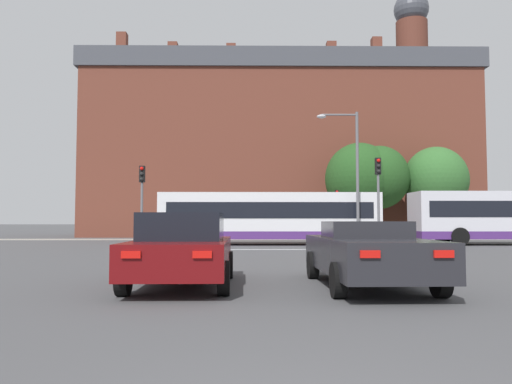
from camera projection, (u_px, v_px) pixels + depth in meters
stop_line_strip at (260, 249)px, 23.68m from camera, size 8.41×0.30×0.01m
far_pavement at (257, 239)px, 36.68m from camera, size 69.34×2.50×0.01m
brick_civic_building at (280, 148)px, 46.50m from camera, size 34.64×10.96×23.09m
car_saloon_left at (183, 249)px, 10.43m from camera, size 2.09×4.52×1.52m
car_roadster_right at (367, 253)px, 10.32m from camera, size 2.12×4.95×1.35m
bus_crossing_lead at (269, 217)px, 28.55m from camera, size 12.42×2.66×2.95m
bus_crossing_trailing at (510, 216)px, 28.54m from camera, size 11.07×2.66×3.02m
traffic_light_near_right at (378, 188)px, 23.81m from camera, size 0.26×0.31×4.38m
traffic_light_far_right at (337, 206)px, 35.93m from camera, size 0.26×0.31×3.61m
traffic_light_near_left at (142, 193)px, 24.00m from camera, size 0.26×0.31×4.02m
street_lamp_junction at (350, 164)px, 27.06m from camera, size 2.27×0.36×7.30m
pedestrian_waiting at (209, 226)px, 36.32m from camera, size 0.29×0.43×1.75m
pedestrian_walking_east at (225, 226)px, 37.28m from camera, size 0.45×0.33×1.71m
tree_by_building at (379, 177)px, 38.01m from camera, size 4.60×4.60×7.10m
tree_kerbside at (436, 180)px, 38.61m from camera, size 4.91×4.91×7.11m
tree_distant at (360, 179)px, 37.99m from camera, size 5.23×5.23×7.32m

